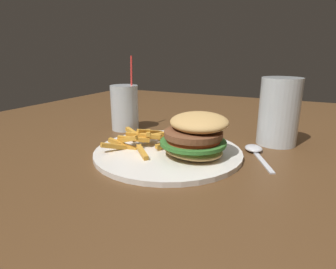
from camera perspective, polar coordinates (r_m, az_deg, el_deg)
name	(u,v)px	position (r m, az deg, el deg)	size (l,w,h in m)	color
dining_table	(217,154)	(0.80, 9.86, -3.87)	(1.59, 1.31, 0.72)	brown
meal_plate_near	(180,143)	(0.58, 2.53, -1.80)	(0.31, 0.31, 0.10)	white
beer_glass	(279,114)	(0.70, 21.57, 3.98)	(0.09, 0.09, 0.16)	silver
juice_glass	(125,109)	(0.79, -8.78, 5.05)	(0.08, 0.08, 0.20)	silver
spoon	(255,150)	(0.64, 17.20, -3.01)	(0.08, 0.14, 0.01)	silver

